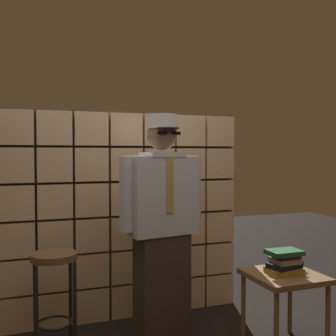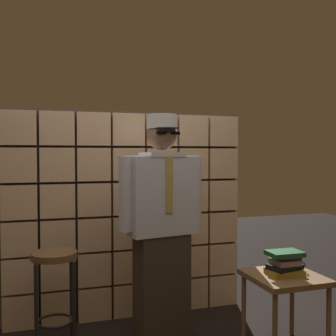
{
  "view_description": "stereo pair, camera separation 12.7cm",
  "coord_description": "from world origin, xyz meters",
  "px_view_note": "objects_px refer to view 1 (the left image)",
  "views": [
    {
      "loc": [
        -0.9,
        -2.44,
        1.48
      ],
      "look_at": [
        0.19,
        0.56,
        1.37
      ],
      "focal_mm": 43.72,
      "sensor_mm": 36.0,
      "label": 1
    },
    {
      "loc": [
        -0.78,
        -2.48,
        1.48
      ],
      "look_at": [
        0.19,
        0.56,
        1.37
      ],
      "focal_mm": 43.72,
      "sensor_mm": 36.0,
      "label": 2
    }
  ],
  "objects_px": {
    "side_table": "(284,284)",
    "coffee_mug": "(295,265)",
    "standing_person": "(162,225)",
    "bar_stool": "(54,278)",
    "book_stack": "(284,262)"
  },
  "relations": [
    {
      "from": "side_table",
      "to": "coffee_mug",
      "type": "distance_m",
      "value": 0.17
    },
    {
      "from": "standing_person",
      "to": "coffee_mug",
      "type": "bearing_deg",
      "value": -33.15
    },
    {
      "from": "bar_stool",
      "to": "book_stack",
      "type": "distance_m",
      "value": 1.72
    },
    {
      "from": "book_stack",
      "to": "coffee_mug",
      "type": "distance_m",
      "value": 0.13
    },
    {
      "from": "standing_person",
      "to": "coffee_mug",
      "type": "distance_m",
      "value": 1.07
    },
    {
      "from": "bar_stool",
      "to": "coffee_mug",
      "type": "bearing_deg",
      "value": -16.7
    },
    {
      "from": "side_table",
      "to": "coffee_mug",
      "type": "height_order",
      "value": "coffee_mug"
    },
    {
      "from": "coffee_mug",
      "to": "bar_stool",
      "type": "bearing_deg",
      "value": 163.3
    },
    {
      "from": "standing_person",
      "to": "side_table",
      "type": "height_order",
      "value": "standing_person"
    },
    {
      "from": "standing_person",
      "to": "book_stack",
      "type": "height_order",
      "value": "standing_person"
    },
    {
      "from": "standing_person",
      "to": "coffee_mug",
      "type": "xyz_separation_m",
      "value": [
        0.94,
        -0.4,
        -0.3
      ]
    },
    {
      "from": "bar_stool",
      "to": "book_stack",
      "type": "xyz_separation_m",
      "value": [
        1.63,
        -0.55,
        0.11
      ]
    },
    {
      "from": "bar_stool",
      "to": "side_table",
      "type": "distance_m",
      "value": 1.72
    },
    {
      "from": "bar_stool",
      "to": "side_table",
      "type": "height_order",
      "value": "bar_stool"
    },
    {
      "from": "coffee_mug",
      "to": "standing_person",
      "type": "bearing_deg",
      "value": 157.15
    }
  ]
}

